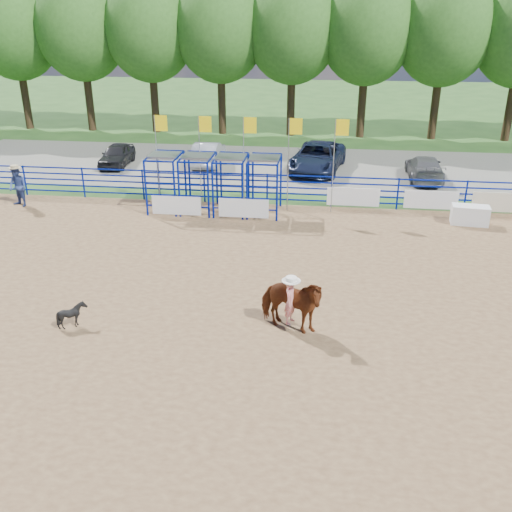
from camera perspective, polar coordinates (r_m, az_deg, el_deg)
name	(u,v)px	position (r m, az deg, el deg)	size (l,w,h in m)	color
ground	(234,306)	(17.99, -2.26, -4.98)	(120.00, 120.00, 0.00)	#386227
arena_dirt	(234,305)	(17.98, -2.26, -4.95)	(30.00, 20.00, 0.02)	olive
gravel_strip	(280,167)	(33.78, 2.38, 8.92)	(40.00, 10.00, 0.01)	slate
announcer_table	(470,215)	(26.10, 20.60, 3.86)	(1.54, 0.72, 0.82)	white
horse_and_rider	(291,302)	(16.25, 3.48, -4.60)	(2.21, 1.55, 2.37)	brown
calf	(72,315)	(17.47, -17.91, -5.61)	(0.63, 0.71, 0.78)	black
spectator_cowboy	(18,186)	(28.77, -22.73, 6.46)	(1.13, 1.03, 1.93)	navy
car_a	(117,155)	(34.84, -13.74, 9.80)	(1.47, 3.66, 1.25)	black
car_b	(208,153)	(34.09, -4.83, 10.19)	(1.44, 4.13, 1.36)	gray
car_c	(317,157)	(32.82, 6.15, 9.78)	(2.58, 5.60, 1.55)	black
car_d	(425,168)	(32.32, 16.50, 8.45)	(1.76, 4.33, 1.26)	#545456
perimeter_fence	(233,284)	(17.64, -2.29, -2.84)	(30.10, 20.10, 1.50)	#071A99
chute_assembly	(223,185)	(25.89, -3.36, 7.15)	(19.32, 2.41, 4.20)	#071A99
treeline	(293,23)	(41.65, 3.70, 22.19)	(56.40, 6.40, 11.24)	#3F2B19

